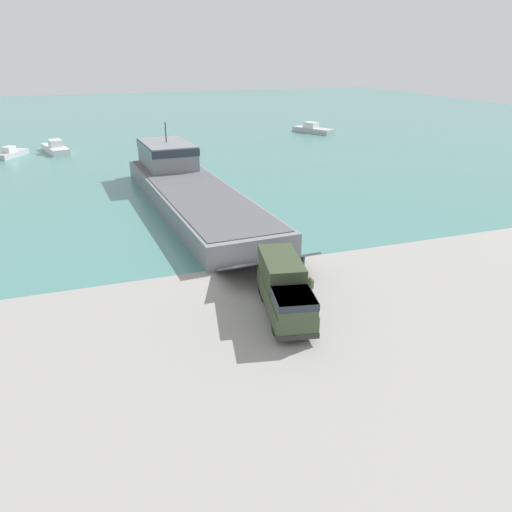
# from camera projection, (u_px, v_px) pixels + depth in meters

# --- Properties ---
(ground_plane) EXTENTS (240.00, 240.00, 0.00)m
(ground_plane) POSITION_uv_depth(u_px,v_px,m) (242.00, 287.00, 35.25)
(ground_plane) COLOR gray
(water_surface) EXTENTS (240.00, 180.00, 0.01)m
(water_surface) POSITION_uv_depth(u_px,v_px,m) (118.00, 122.00, 116.81)
(water_surface) COLOR #477F7A
(water_surface) RESTS_ON ground_plane
(landing_craft) EXTENTS (9.64, 38.49, 7.48)m
(landing_craft) POSITION_uv_depth(u_px,v_px,m) (187.00, 185.00, 55.12)
(landing_craft) COLOR gray
(landing_craft) RESTS_ON ground_plane
(military_truck) EXTENTS (3.92, 8.19, 3.32)m
(military_truck) POSITION_uv_depth(u_px,v_px,m) (284.00, 288.00, 31.25)
(military_truck) COLOR #3D4C33
(military_truck) RESTS_ON ground_plane
(soldier_on_ramp) EXTENTS (0.36, 0.49, 1.67)m
(soldier_on_ramp) POSITION_uv_depth(u_px,v_px,m) (310.00, 286.00, 33.27)
(soldier_on_ramp) COLOR #475638
(soldier_on_ramp) RESTS_ON ground_plane
(moored_boat_a) EXTENTS (4.84, 6.39, 1.69)m
(moored_boat_a) POSITION_uv_depth(u_px,v_px,m) (11.00, 153.00, 78.65)
(moored_boat_a) COLOR #B7BABF
(moored_boat_a) RESTS_ON ground_plane
(moored_boat_b) EXTENTS (6.52, 9.14, 2.05)m
(moored_boat_b) POSITION_uv_depth(u_px,v_px,m) (313.00, 129.00, 102.03)
(moored_boat_b) COLOR #B7BABF
(moored_boat_b) RESTS_ON ground_plane
(moored_boat_c) EXTENTS (4.64, 8.92, 2.15)m
(moored_boat_c) POSITION_uv_depth(u_px,v_px,m) (55.00, 148.00, 81.97)
(moored_boat_c) COLOR white
(moored_boat_c) RESTS_ON ground_plane
(mooring_bollard) EXTENTS (0.37, 0.37, 0.87)m
(mooring_bollard) POSITION_uv_depth(u_px,v_px,m) (303.00, 260.00, 38.66)
(mooring_bollard) COLOR #333338
(mooring_bollard) RESTS_ON ground_plane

